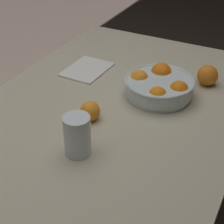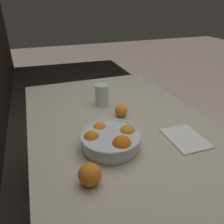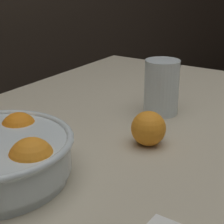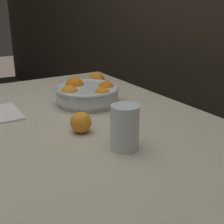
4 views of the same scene
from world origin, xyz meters
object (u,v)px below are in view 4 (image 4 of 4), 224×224
(fruit_bowl, at_px, (87,94))
(orange_loose_near_bowl, at_px, (81,122))
(juice_glass, at_px, (125,130))
(orange_loose_front, at_px, (97,81))

(fruit_bowl, relative_size, orange_loose_near_bowl, 3.81)
(fruit_bowl, bearing_deg, juice_glass, -12.72)
(juice_glass, distance_m, orange_loose_front, 0.64)
(orange_loose_near_bowl, distance_m, orange_loose_front, 0.51)
(fruit_bowl, distance_m, orange_loose_front, 0.22)
(fruit_bowl, relative_size, juice_glass, 2.03)
(orange_loose_front, bearing_deg, juice_glass, -21.51)
(fruit_bowl, bearing_deg, orange_loose_near_bowl, -30.87)
(juice_glass, relative_size, orange_loose_near_bowl, 1.88)
(juice_glass, xyz_separation_m, orange_loose_near_bowl, (-0.17, -0.06, -0.02))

